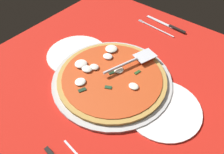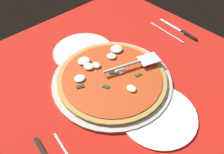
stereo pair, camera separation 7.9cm
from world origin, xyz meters
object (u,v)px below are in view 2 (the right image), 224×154
pizza (111,77)px  place_setting_far (174,32)px  pizza_server (135,63)px  dinner_plate_left (83,52)px  dinner_plate_right (158,115)px

pizza → place_setting_far: 40.29cm
pizza → place_setting_far: (-2.41, 40.18, -1.76)cm
pizza → pizza_server: 9.93cm
dinner_plate_left → dinner_plate_right: size_ratio=0.99×
dinner_plate_right → pizza_server: (-18.40, 8.75, 3.89)cm
pizza_server → pizza: bearing=-175.1°
dinner_plate_right → pizza: size_ratio=0.63×
pizza → dinner_plate_left: bearing=173.2°
dinner_plate_left → dinner_plate_right: same height
dinner_plate_left → pizza_server: bearing=18.3°
dinner_plate_left → pizza: (19.11, -2.29, 1.62)cm
dinner_plate_right → place_setting_far: bearing=120.4°
dinner_plate_left → dinner_plate_right: 39.90cm
place_setting_far → pizza_server: bearing=103.5°
pizza_server → dinner_plate_right: bearing=-96.4°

